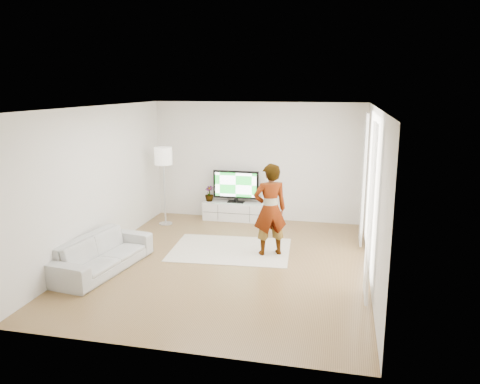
% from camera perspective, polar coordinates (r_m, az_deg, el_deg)
% --- Properties ---
extents(floor, '(6.00, 6.00, 0.00)m').
position_cam_1_polar(floor, '(8.65, -1.56, -8.59)').
color(floor, olive).
rests_on(floor, ground).
extents(ceiling, '(6.00, 6.00, 0.00)m').
position_cam_1_polar(ceiling, '(8.06, -1.68, 10.29)').
color(ceiling, white).
rests_on(ceiling, wall_back).
extents(wall_left, '(0.02, 6.00, 2.80)m').
position_cam_1_polar(wall_left, '(9.17, -16.96, 1.21)').
color(wall_left, silver).
rests_on(wall_left, floor).
extents(wall_right, '(0.02, 6.00, 2.80)m').
position_cam_1_polar(wall_right, '(8.02, 15.98, -0.32)').
color(wall_right, silver).
rests_on(wall_right, floor).
extents(wall_back, '(5.00, 0.02, 2.80)m').
position_cam_1_polar(wall_back, '(11.13, 2.14, 3.70)').
color(wall_back, silver).
rests_on(wall_back, floor).
extents(wall_front, '(5.00, 0.02, 2.80)m').
position_cam_1_polar(wall_front, '(5.48, -9.29, -5.97)').
color(wall_front, silver).
rests_on(wall_front, floor).
extents(window, '(0.01, 2.60, 2.50)m').
position_cam_1_polar(window, '(8.30, 15.75, 0.48)').
color(window, white).
rests_on(window, wall_right).
extents(curtain_near, '(0.04, 0.70, 2.60)m').
position_cam_1_polar(curtain_near, '(7.06, 15.59, -2.46)').
color(curtain_near, white).
rests_on(curtain_near, floor).
extents(curtain_far, '(0.04, 0.70, 2.60)m').
position_cam_1_polar(curtain_far, '(9.59, 14.85, 1.53)').
color(curtain_far, white).
rests_on(curtain_far, floor).
extents(media_console, '(1.54, 0.44, 0.43)m').
position_cam_1_polar(media_console, '(11.24, -0.53, -2.36)').
color(media_console, silver).
rests_on(media_console, floor).
extents(television, '(1.10, 0.22, 0.76)m').
position_cam_1_polar(television, '(11.12, -0.50, 0.82)').
color(television, black).
rests_on(television, media_console).
extents(game_console, '(0.06, 0.15, 0.20)m').
position_cam_1_polar(game_console, '(11.04, 2.89, -0.97)').
color(game_console, white).
rests_on(game_console, media_console).
extents(potted_plant, '(0.25, 0.25, 0.37)m').
position_cam_1_polar(potted_plant, '(11.31, -3.77, -0.20)').
color(potted_plant, '#3F7238').
rests_on(potted_plant, media_console).
extents(rug, '(2.41, 1.81, 0.01)m').
position_cam_1_polar(rug, '(9.28, -1.16, -7.03)').
color(rug, beige).
rests_on(rug, floor).
extents(player, '(0.76, 0.65, 1.76)m').
position_cam_1_polar(player, '(8.80, 3.67, -2.14)').
color(player, '#334772').
rests_on(player, rug).
extents(sofa, '(1.09, 2.16, 0.60)m').
position_cam_1_polar(sofa, '(8.56, -16.48, -7.19)').
color(sofa, '#B1B1AC').
rests_on(sofa, floor).
extents(floor_lamp, '(0.40, 0.40, 1.80)m').
position_cam_1_polar(floor_lamp, '(10.78, -9.32, 3.93)').
color(floor_lamp, silver).
rests_on(floor_lamp, floor).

